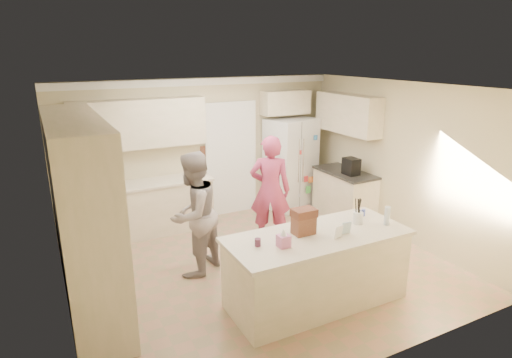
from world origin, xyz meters
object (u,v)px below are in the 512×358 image
coffee_maker (351,166)px  island_base (317,270)px  dollhouse_body (304,225)px  teen_boy (193,214)px  utensil_crock (358,218)px  teen_girl (270,190)px  tissue_box (284,241)px  refrigerator (291,164)px

coffee_maker → island_base: coffee_maker is taller
dollhouse_body → teen_boy: size_ratio=0.15×
utensil_crock → dollhouse_body: bearing=176.4°
teen_girl → teen_boy: bearing=46.1°
tissue_box → teen_girl: 2.12m
island_base → tissue_box: 0.79m
teen_boy → teen_girl: bearing=160.8°
coffee_maker → tissue_box: 3.28m
refrigerator → utensil_crock: (-0.87, -3.05, 0.10)m
refrigerator → utensil_crock: size_ratio=12.00×
dollhouse_body → island_base: bearing=-33.7°
coffee_maker → dollhouse_body: size_ratio=1.15×
coffee_maker → teen_girl: size_ratio=0.17×
island_base → tissue_box: size_ratio=15.71×
tissue_box → teen_boy: bearing=109.7°
utensil_crock → dollhouse_body: size_ratio=0.58×
tissue_box → teen_girl: size_ratio=0.08×
dollhouse_body → tissue_box: bearing=-153.4°
refrigerator → tissue_box: bearing=-136.6°
teen_girl → utensil_crock: bearing=130.3°
utensil_crock → teen_girl: (-0.30, 1.77, -0.10)m
utensil_crock → coffee_maker: bearing=52.9°
island_base → coffee_maker: bearing=42.8°
tissue_box → teen_boy: 1.62m
island_base → teen_boy: 1.84m
refrigerator → teen_girl: bearing=-146.2°
refrigerator → utensil_crock: refrigerator is taller
refrigerator → teen_girl: (-1.18, -1.28, -0.00)m
coffee_maker → teen_boy: size_ratio=0.17×
coffee_maker → dollhouse_body: 2.84m
teen_girl → coffee_maker: bearing=-146.7°
coffee_maker → island_base: (-2.05, -1.90, -0.63)m
refrigerator → coffee_maker: size_ratio=6.00×
dollhouse_body → coffee_maker: bearing=39.3°
tissue_box → dollhouse_body: 0.45m
coffee_maker → teen_girl: 1.71m
coffee_maker → teen_boy: 3.18m
utensil_crock → teen_girl: teen_girl is taller
refrigerator → island_base: size_ratio=0.82×
island_base → dollhouse_body: size_ratio=8.46×
refrigerator → tissue_box: size_ratio=12.86×
utensil_crock → teen_boy: 2.22m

